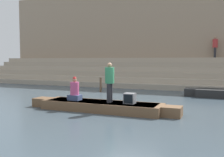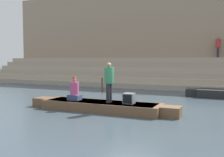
% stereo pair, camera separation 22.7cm
% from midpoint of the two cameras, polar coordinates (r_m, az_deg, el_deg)
% --- Properties ---
extents(ground_plane, '(120.00, 120.00, 0.00)m').
position_cam_midpoint_polar(ground_plane, '(11.30, 3.33, -6.86)').
color(ground_plane, '#3D4C56').
extents(ghat_steps, '(36.00, 4.56, 2.35)m').
position_cam_midpoint_polar(ghat_steps, '(21.64, 12.86, 0.50)').
color(ghat_steps, tan).
rests_on(ghat_steps, ground).
extents(back_wall, '(34.20, 1.28, 8.67)m').
position_cam_midpoint_polar(back_wall, '(23.92, 13.92, 9.10)').
color(back_wall, tan).
rests_on(back_wall, ground).
extents(rowboat_main, '(6.65, 1.43, 0.39)m').
position_cam_midpoint_polar(rowboat_main, '(11.10, -2.99, -5.97)').
color(rowboat_main, brown).
rests_on(rowboat_main, ground).
extents(person_standing, '(0.38, 0.38, 1.64)m').
position_cam_midpoint_polar(person_standing, '(10.73, -1.13, -0.29)').
color(person_standing, '#28282D').
rests_on(person_standing, rowboat_main).
extents(person_rowing, '(0.53, 0.42, 1.03)m').
position_cam_midpoint_polar(person_rowing, '(11.53, -8.69, -2.72)').
color(person_rowing, '#3D4C75').
rests_on(person_rowing, rowboat_main).
extents(tv_set, '(0.43, 0.41, 0.42)m').
position_cam_midpoint_polar(tv_set, '(10.55, 3.25, -4.34)').
color(tv_set, slate).
rests_on(tv_set, rowboat_main).
extents(mooring_post, '(0.15, 0.15, 0.97)m').
position_cam_midpoint_polar(mooring_post, '(17.65, -2.85, -1.35)').
color(mooring_post, brown).
rests_on(mooring_post, ground).
extents(person_on_steps, '(0.40, 0.40, 1.65)m').
position_cam_midpoint_polar(person_on_steps, '(22.60, 21.26, 6.66)').
color(person_on_steps, '#28282D').
rests_on(person_on_steps, ghat_steps).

